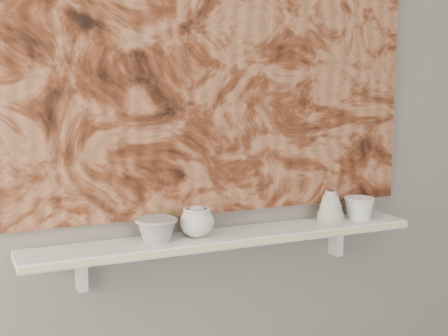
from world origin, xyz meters
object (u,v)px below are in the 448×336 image
shelf (228,238)px  cup_cream (197,222)px  bowl_grey (157,230)px  bell_vessel (331,206)px  painting (218,54)px  bowl_white (359,208)px

shelf → cup_cream: size_ratio=12.31×
bowl_grey → bell_vessel: (0.67, 0.00, 0.02)m
painting → cup_cream: bearing=-144.6°
painting → cup_cream: (-0.11, -0.08, -0.56)m
painting → bowl_white: (0.55, -0.08, -0.57)m
bowl_grey → bowl_white: 0.80m
cup_cream → painting: bearing=35.4°
shelf → painting: size_ratio=0.93×
bell_vessel → bowl_grey: bearing=180.0°
painting → shelf: bearing=-90.0°
bowl_grey → bell_vessel: bearing=0.0°
cup_cream → bowl_grey: bearing=180.0°
bell_vessel → bowl_white: (0.13, 0.00, -0.02)m
shelf → bowl_white: 0.55m
bowl_grey → cup_cream: size_ratio=1.22×
bowl_grey → bell_vessel: size_ratio=1.18×
painting → bowl_white: painting is taller
painting → bell_vessel: painting is taller
bowl_grey → painting: bearing=17.6°
painting → bowl_white: size_ratio=12.92×
bell_vessel → cup_cream: bearing=180.0°
shelf → cup_cream: bearing=180.0°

